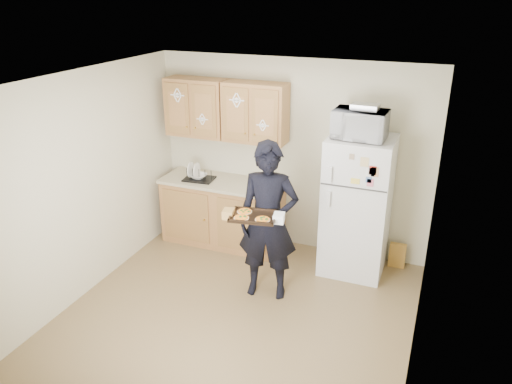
% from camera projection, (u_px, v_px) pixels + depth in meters
% --- Properties ---
extents(floor, '(3.60, 3.60, 0.00)m').
position_uv_depth(floor, '(237.00, 315.00, 5.38)').
color(floor, brown).
rests_on(floor, ground).
extents(ceiling, '(3.60, 3.60, 0.00)m').
position_uv_depth(ceiling, '(233.00, 82.00, 4.42)').
color(ceiling, silver).
rests_on(ceiling, wall_back).
extents(wall_back, '(3.60, 0.04, 2.50)m').
position_uv_depth(wall_back, '(292.00, 156.00, 6.45)').
color(wall_back, beige).
rests_on(wall_back, floor).
extents(wall_front, '(3.60, 0.04, 2.50)m').
position_uv_depth(wall_front, '(127.00, 312.00, 3.35)').
color(wall_front, beige).
rests_on(wall_front, floor).
extents(wall_left, '(0.04, 3.60, 2.50)m').
position_uv_depth(wall_left, '(87.00, 185.00, 5.51)').
color(wall_left, beige).
rests_on(wall_left, floor).
extents(wall_right, '(0.04, 3.60, 2.50)m').
position_uv_depth(wall_right, '(427.00, 241.00, 4.29)').
color(wall_right, beige).
rests_on(wall_right, floor).
extents(refrigerator, '(0.75, 0.70, 1.70)m').
position_uv_depth(refrigerator, '(357.00, 206.00, 5.96)').
color(refrigerator, silver).
rests_on(refrigerator, floor).
extents(base_cabinet, '(1.60, 0.60, 0.86)m').
position_uv_depth(base_cabinet, '(223.00, 213.00, 6.78)').
color(base_cabinet, '#996334').
rests_on(base_cabinet, floor).
extents(countertop, '(1.64, 0.64, 0.04)m').
position_uv_depth(countertop, '(222.00, 182.00, 6.60)').
color(countertop, '#C3B696').
rests_on(countertop, base_cabinet).
extents(upper_cab_left, '(0.80, 0.33, 0.75)m').
position_uv_depth(upper_cab_left, '(197.00, 107.00, 6.50)').
color(upper_cab_left, '#996334').
rests_on(upper_cab_left, wall_back).
extents(upper_cab_right, '(0.80, 0.33, 0.75)m').
position_uv_depth(upper_cab_right, '(255.00, 113.00, 6.22)').
color(upper_cab_right, '#996334').
rests_on(upper_cab_right, wall_back).
extents(cereal_box, '(0.20, 0.07, 0.32)m').
position_uv_depth(cereal_box, '(397.00, 255.00, 6.25)').
color(cereal_box, '#DBC14D').
rests_on(cereal_box, floor).
extents(person, '(0.73, 0.55, 1.81)m').
position_uv_depth(person, '(268.00, 222.00, 5.44)').
color(person, black).
rests_on(person, floor).
extents(baking_tray, '(0.53, 0.43, 0.04)m').
position_uv_depth(baking_tray, '(253.00, 217.00, 5.14)').
color(baking_tray, black).
rests_on(baking_tray, person).
extents(pizza_front_left, '(0.16, 0.16, 0.02)m').
position_uv_depth(pizza_front_left, '(241.00, 218.00, 5.08)').
color(pizza_front_left, orange).
rests_on(pizza_front_left, baking_tray).
extents(pizza_front_right, '(0.16, 0.16, 0.02)m').
position_uv_depth(pizza_front_right, '(263.00, 219.00, 5.04)').
color(pizza_front_right, orange).
rests_on(pizza_front_right, baking_tray).
extents(pizza_back_left, '(0.16, 0.16, 0.02)m').
position_uv_depth(pizza_back_left, '(245.00, 211.00, 5.22)').
color(pizza_back_left, orange).
rests_on(pizza_back_left, baking_tray).
extents(microwave, '(0.60, 0.42, 0.33)m').
position_uv_depth(microwave, '(360.00, 124.00, 5.54)').
color(microwave, silver).
rests_on(microwave, refrigerator).
extents(foil_pan, '(0.31, 0.22, 0.06)m').
position_uv_depth(foil_pan, '(365.00, 107.00, 5.48)').
color(foil_pan, '#B6B6BD').
rests_on(foil_pan, microwave).
extents(dish_rack, '(0.41, 0.32, 0.15)m').
position_uv_depth(dish_rack, '(199.00, 174.00, 6.61)').
color(dish_rack, black).
rests_on(dish_rack, countertop).
extents(bowl, '(0.22, 0.22, 0.05)m').
position_uv_depth(bowl, '(198.00, 176.00, 6.63)').
color(bowl, white).
rests_on(bowl, dish_rack).
extents(soap_bottle, '(0.10, 0.10, 0.19)m').
position_uv_depth(soap_bottle, '(264.00, 183.00, 6.26)').
color(soap_bottle, silver).
rests_on(soap_bottle, countertop).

